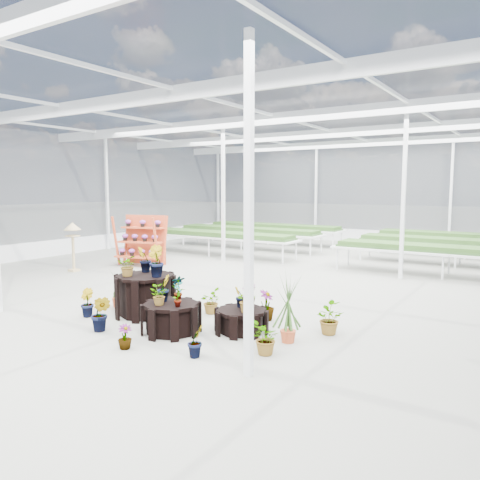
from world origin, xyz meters
The scene contains 10 objects.
ground_plane centered at (0.00, 0.00, 0.00)m, with size 24.00×24.00×0.00m, color gray.
greenhouse_shell centered at (0.00, 0.00, 2.25)m, with size 18.00×24.00×4.50m, color white, non-canonical shape.
steel_frame centered at (0.00, 0.00, 2.25)m, with size 18.00×24.00×4.50m, color silver, non-canonical shape.
nursery_benches centered at (0.00, 7.20, 0.42)m, with size 16.00×7.00×0.84m, color silver, non-canonical shape.
plinth_tall centered at (-0.31, -2.55, 0.41)m, with size 1.19×1.19×0.81m, color black.
plinth_mid centered at (0.89, -3.15, 0.27)m, with size 1.01×1.01×0.53m, color black.
plinth_low centered at (1.89, -2.45, 0.21)m, with size 0.92×0.92×0.41m, color black.
shelf_rack centered at (-4.71, 1.75, 0.81)m, with size 1.54×0.81×1.63m, color #AC3D1E, non-canonical shape.
bird_table centered at (-5.62, -0.16, 0.75)m, with size 0.36×0.36×1.50m, color tan, non-canonical shape.
nursery_plants centered at (1.02, -2.52, 0.50)m, with size 4.99×2.92×1.43m.
Camera 1 is at (6.20, -9.16, 2.53)m, focal length 35.00 mm.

